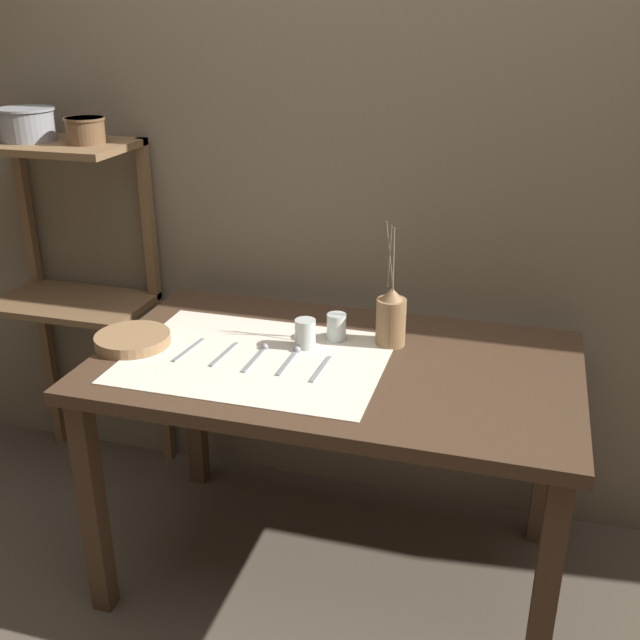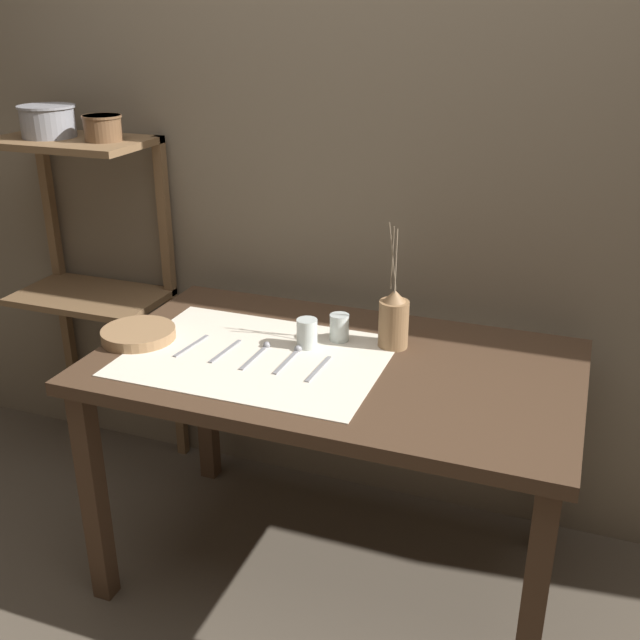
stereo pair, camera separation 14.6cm
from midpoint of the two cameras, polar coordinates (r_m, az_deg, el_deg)
The scene contains 16 objects.
ground_plane at distance 2.61m, azimuth 2.71°, elevation -18.49°, with size 12.00×12.00×0.00m, color brown.
stone_wall_back at distance 2.52m, azimuth 6.91°, elevation 10.71°, with size 7.00×0.06×2.40m.
wooden_table at distance 2.22m, azimuth 3.03°, elevation -5.23°, with size 1.40×0.82×0.77m.
wooden_shelf_unit at distance 2.88m, azimuth -15.68°, elevation 5.50°, with size 0.55×0.34×1.30m.
linen_cloth at distance 2.20m, azimuth -2.98°, elevation -2.79°, with size 0.75×0.55×0.00m.
pitcher_with_flowers at distance 2.25m, azimuth 7.49°, elevation -0.05°, with size 0.09×0.09×0.38m.
wooden_bowl at distance 2.35m, azimuth -11.95°, elevation -1.09°, with size 0.23×0.23×0.04m.
glass_tumbler_near at distance 2.24m, azimuth 0.88°, elevation -1.04°, with size 0.06×0.06×0.09m.
glass_tumbler_far at distance 2.28m, azimuth 3.33°, elevation -0.60°, with size 0.06×0.06×0.08m.
fork_inner at distance 2.28m, azimuth -7.97°, elevation -1.98°, with size 0.03×0.17×0.00m.
fork_outer at distance 2.23m, azimuth -5.36°, elevation -2.40°, with size 0.02×0.17×0.00m.
spoon_outer at distance 2.23m, azimuth -2.56°, elevation -2.31°, with size 0.02×0.18×0.02m.
spoon_inner at distance 2.20m, azimuth -0.09°, elevation -2.61°, with size 0.02×0.18×0.02m.
knife_center at distance 2.11m, azimuth 1.88°, elevation -3.77°, with size 0.02×0.17×0.00m.
metal_pot_large at distance 2.81m, azimuth -18.60°, elevation 14.23°, with size 0.20×0.20×0.11m.
metal_pot_small at distance 2.68m, azimuth -14.70°, elevation 14.03°, with size 0.13×0.13×0.08m.
Camera 2 is at (0.64, -1.85, 1.72)m, focal length 42.00 mm.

